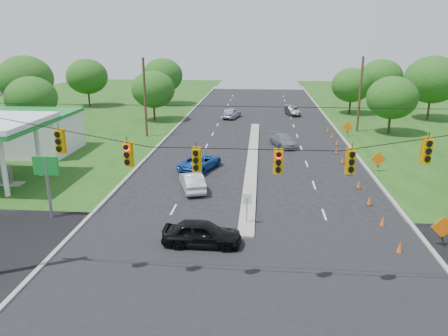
# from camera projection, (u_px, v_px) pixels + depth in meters

# --- Properties ---
(ground) EXTENTS (160.00, 160.00, 0.00)m
(ground) POSITION_uv_depth(u_px,v_px,m) (242.00, 275.00, 21.25)
(ground) COLOR black
(ground) RESTS_ON ground
(cross_street) EXTENTS (160.00, 14.00, 0.02)m
(cross_street) POSITION_uv_depth(u_px,v_px,m) (242.00, 275.00, 21.25)
(cross_street) COLOR black
(cross_street) RESTS_ON ground
(curb_left) EXTENTS (0.25, 110.00, 0.16)m
(curb_left) POSITION_uv_depth(u_px,v_px,m) (167.00, 137.00, 50.71)
(curb_left) COLOR gray
(curb_left) RESTS_ON ground
(curb_right) EXTENTS (0.25, 110.00, 0.16)m
(curb_right) POSITION_uv_depth(u_px,v_px,m) (344.00, 140.00, 49.05)
(curb_right) COLOR gray
(curb_right) RESTS_ON ground
(median) EXTENTS (1.00, 34.00, 0.18)m
(median) POSITION_uv_depth(u_px,v_px,m) (252.00, 160.00, 41.29)
(median) COLOR gray
(median) RESTS_ON ground
(median_sign) EXTENTS (0.55, 0.06, 2.05)m
(median_sign) POSITION_uv_depth(u_px,v_px,m) (247.00, 203.00, 26.55)
(median_sign) COLOR gray
(median_sign) RESTS_ON ground
(signal_span) EXTENTS (25.60, 0.32, 9.00)m
(signal_span) POSITION_uv_depth(u_px,v_px,m) (241.00, 185.00, 18.87)
(signal_span) COLOR #422D1C
(signal_span) RESTS_ON ground
(utility_pole_far_left) EXTENTS (0.28, 0.28, 9.00)m
(utility_pole_far_left) POSITION_uv_depth(u_px,v_px,m) (145.00, 98.00, 49.61)
(utility_pole_far_left) COLOR #422D1C
(utility_pole_far_left) RESTS_ON ground
(utility_pole_far_right) EXTENTS (0.28, 0.28, 9.00)m
(utility_pole_far_right) POSITION_uv_depth(u_px,v_px,m) (360.00, 95.00, 52.34)
(utility_pole_far_right) COLOR #422D1C
(utility_pole_far_right) RESTS_ON ground
(gas_station) EXTENTS (18.40, 19.70, 5.20)m
(gas_station) POSITION_uv_depth(u_px,v_px,m) (6.00, 130.00, 41.76)
(gas_station) COLOR white
(gas_station) RESTS_ON ground
(cone_0) EXTENTS (0.32, 0.32, 0.70)m
(cone_0) POSITION_uv_depth(u_px,v_px,m) (400.00, 247.00, 23.33)
(cone_0) COLOR #DA5618
(cone_0) RESTS_ON ground
(cone_1) EXTENTS (0.32, 0.32, 0.70)m
(cone_1) POSITION_uv_depth(u_px,v_px,m) (383.00, 221.00, 26.67)
(cone_1) COLOR #DA5618
(cone_1) RESTS_ON ground
(cone_2) EXTENTS (0.32, 0.32, 0.70)m
(cone_2) POSITION_uv_depth(u_px,v_px,m) (369.00, 201.00, 30.01)
(cone_2) COLOR #DA5618
(cone_2) RESTS_ON ground
(cone_3) EXTENTS (0.32, 0.32, 0.70)m
(cone_3) POSITION_uv_depth(u_px,v_px,m) (359.00, 184.00, 33.35)
(cone_3) COLOR #DA5618
(cone_3) RESTS_ON ground
(cone_4) EXTENTS (0.32, 0.32, 0.70)m
(cone_4) POSITION_uv_depth(u_px,v_px,m) (350.00, 171.00, 36.69)
(cone_4) COLOR #DA5618
(cone_4) RESTS_ON ground
(cone_5) EXTENTS (0.32, 0.32, 0.70)m
(cone_5) POSITION_uv_depth(u_px,v_px,m) (343.00, 160.00, 40.03)
(cone_5) COLOR #DA5618
(cone_5) RESTS_ON ground
(cone_6) EXTENTS (0.32, 0.32, 0.70)m
(cone_6) POSITION_uv_depth(u_px,v_px,m) (337.00, 150.00, 43.37)
(cone_6) COLOR #DA5618
(cone_6) RESTS_ON ground
(cone_7) EXTENTS (0.32, 0.32, 0.70)m
(cone_7) POSITION_uv_depth(u_px,v_px,m) (337.00, 142.00, 46.66)
(cone_7) COLOR #DA5618
(cone_7) RESTS_ON ground
(cone_8) EXTENTS (0.32, 0.32, 0.70)m
(cone_8) POSITION_uv_depth(u_px,v_px,m) (332.00, 135.00, 50.00)
(cone_8) COLOR #DA5618
(cone_8) RESTS_ON ground
(cone_9) EXTENTS (0.32, 0.32, 0.70)m
(cone_9) POSITION_uv_depth(u_px,v_px,m) (328.00, 129.00, 53.34)
(cone_9) COLOR #DA5618
(cone_9) RESTS_ON ground
(work_sign_0) EXTENTS (1.27, 0.58, 1.37)m
(work_sign_0) POSITION_uv_depth(u_px,v_px,m) (443.00, 228.00, 23.87)
(work_sign_0) COLOR black
(work_sign_0) RESTS_ON ground
(work_sign_1) EXTENTS (1.27, 0.58, 1.37)m
(work_sign_1) POSITION_uv_depth(u_px,v_px,m) (378.00, 160.00, 37.23)
(work_sign_1) COLOR black
(work_sign_1) RESTS_ON ground
(work_sign_2) EXTENTS (1.27, 0.58, 1.37)m
(work_sign_2) POSITION_uv_depth(u_px,v_px,m) (348.00, 128.00, 50.59)
(work_sign_2) COLOR black
(work_sign_2) RESTS_ON ground
(tree_2) EXTENTS (5.88, 5.88, 6.86)m
(tree_2) POSITION_uv_depth(u_px,v_px,m) (31.00, 98.00, 50.76)
(tree_2) COLOR black
(tree_2) RESTS_ON ground
(tree_3) EXTENTS (7.56, 7.56, 8.82)m
(tree_3) POSITION_uv_depth(u_px,v_px,m) (25.00, 79.00, 60.44)
(tree_3) COLOR black
(tree_3) RESTS_ON ground
(tree_4) EXTENTS (6.72, 6.72, 7.84)m
(tree_4) POSITION_uv_depth(u_px,v_px,m) (87.00, 76.00, 71.75)
(tree_4) COLOR black
(tree_4) RESTS_ON ground
(tree_5) EXTENTS (5.88, 5.88, 6.86)m
(tree_5) POSITION_uv_depth(u_px,v_px,m) (153.00, 89.00, 59.32)
(tree_5) COLOR black
(tree_5) RESTS_ON ground
(tree_6) EXTENTS (6.72, 6.72, 7.84)m
(tree_6) POSITION_uv_depth(u_px,v_px,m) (163.00, 75.00, 73.63)
(tree_6) COLOR black
(tree_6) RESTS_ON ground
(tree_9) EXTENTS (5.88, 5.88, 6.86)m
(tree_9) POSITION_uv_depth(u_px,v_px,m) (392.00, 98.00, 51.14)
(tree_9) COLOR black
(tree_9) RESTS_ON ground
(tree_10) EXTENTS (7.56, 7.56, 8.82)m
(tree_10) POSITION_uv_depth(u_px,v_px,m) (432.00, 80.00, 59.67)
(tree_10) COLOR black
(tree_10) RESTS_ON ground
(tree_11) EXTENTS (6.72, 6.72, 7.84)m
(tree_11) POSITION_uv_depth(u_px,v_px,m) (381.00, 77.00, 70.68)
(tree_11) COLOR black
(tree_11) RESTS_ON ground
(tree_12) EXTENTS (5.88, 5.88, 6.86)m
(tree_12) POSITION_uv_depth(u_px,v_px,m) (352.00, 85.00, 64.67)
(tree_12) COLOR black
(tree_12) RESTS_ON ground
(black_sedan) EXTENTS (4.39, 1.80, 1.49)m
(black_sedan) POSITION_uv_depth(u_px,v_px,m) (202.00, 233.00, 24.07)
(black_sedan) COLOR black
(black_sedan) RESTS_ON ground
(white_sedan) EXTENTS (2.67, 4.39, 1.37)m
(white_sedan) POSITION_uv_depth(u_px,v_px,m) (192.00, 182.00, 32.92)
(white_sedan) COLOR silver
(white_sedan) RESTS_ON ground
(blue_pickup) EXTENTS (3.77, 5.41, 1.37)m
(blue_pickup) POSITION_uv_depth(u_px,v_px,m) (200.00, 162.00, 38.15)
(blue_pickup) COLOR #16429B
(blue_pickup) RESTS_ON ground
(silver_car_far) EXTENTS (3.27, 4.79, 1.29)m
(silver_car_far) POSITION_uv_depth(u_px,v_px,m) (283.00, 141.00, 46.18)
(silver_car_far) COLOR slate
(silver_car_far) RESTS_ON ground
(silver_car_oncoming) EXTENTS (2.85, 4.72, 1.50)m
(silver_car_oncoming) POSITION_uv_depth(u_px,v_px,m) (232.00, 113.00, 62.46)
(silver_car_oncoming) COLOR #A5A5BA
(silver_car_oncoming) RESTS_ON ground
(dark_car_receding) EXTENTS (2.20, 4.38, 1.38)m
(dark_car_receding) POSITION_uv_depth(u_px,v_px,m) (292.00, 111.00, 64.80)
(dark_car_receding) COLOR black
(dark_car_receding) RESTS_ON ground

